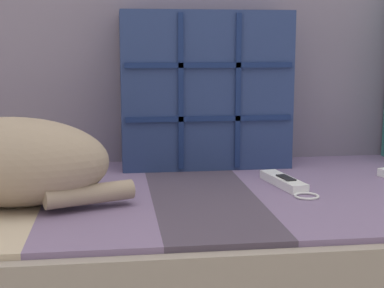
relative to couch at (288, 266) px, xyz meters
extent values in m
cube|color=gray|center=(0.00, 0.00, 0.08)|extent=(1.90, 0.80, 0.21)
cube|color=slate|center=(-0.41, -0.02, 0.19)|extent=(0.20, 0.72, 0.01)
cube|color=#423847|center=(-0.20, -0.02, 0.19)|extent=(0.20, 0.72, 0.01)
cube|color=slate|center=(0.00, -0.02, 0.19)|extent=(0.20, 0.72, 0.01)
cube|color=slate|center=(0.20, -0.02, 0.19)|extent=(0.20, 0.72, 0.01)
cube|color=slate|center=(0.00, 0.34, 0.41)|extent=(1.90, 0.14, 0.44)
cube|color=navy|center=(-0.16, 0.19, 0.37)|extent=(0.40, 0.13, 0.37)
cube|color=navy|center=(-0.16, 0.13, 0.31)|extent=(0.38, 0.01, 0.01)
cube|color=navy|center=(-0.22, 0.13, 0.37)|extent=(0.01, 0.01, 0.35)
cube|color=navy|center=(-0.16, 0.13, 0.44)|extent=(0.38, 0.01, 0.01)
cube|color=navy|center=(-0.09, 0.13, 0.37)|extent=(0.01, 0.01, 0.35)
ellipsoid|color=gray|center=(-0.56, -0.12, 0.27)|extent=(0.38, 0.23, 0.16)
cylinder|color=gray|center=(-0.42, -0.16, 0.22)|extent=(0.16, 0.09, 0.04)
cube|color=white|center=(-0.02, -0.03, 0.20)|extent=(0.06, 0.16, 0.02)
cube|color=black|center=(-0.02, -0.04, 0.21)|extent=(0.03, 0.06, 0.00)
cube|color=black|center=(-0.04, 0.04, 0.20)|extent=(0.03, 0.01, 0.02)
torus|color=silver|center=(-0.01, -0.13, 0.19)|extent=(0.06, 0.06, 0.01)
cube|color=black|center=(0.23, 0.03, 0.20)|extent=(0.03, 0.02, 0.02)
camera|label=1|loc=(-0.37, -1.19, 0.48)|focal=55.00mm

